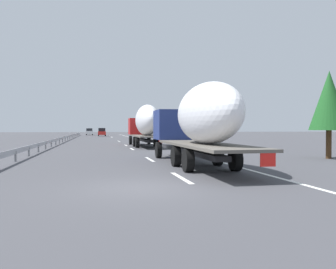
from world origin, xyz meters
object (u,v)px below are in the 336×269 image
object	(u,v)px
truck_trailing	(198,120)
road_sign	(150,126)
car_white_van	(89,132)
truck_lead	(145,123)
car_red_compact	(102,132)

from	to	relation	value
truck_trailing	road_sign	world-z (taller)	truck_trailing
road_sign	car_white_van	bearing A→B (deg)	12.06
truck_lead	car_red_compact	distance (m)	51.28
truck_trailing	road_sign	xyz separation A→B (m)	(37.28, -3.10, -0.09)
truck_lead	car_red_compact	bearing A→B (deg)	4.21
truck_lead	road_sign	size ratio (longest dim) A/B	4.10
car_red_compact	road_sign	size ratio (longest dim) A/B	1.27
truck_trailing	car_white_van	world-z (taller)	truck_trailing
truck_trailing	car_red_compact	bearing A→B (deg)	3.05
truck_lead	car_red_compact	world-z (taller)	truck_lead
road_sign	truck_trailing	bearing A→B (deg)	175.25
car_white_van	truck_trailing	bearing A→B (deg)	-175.27
truck_lead	truck_trailing	xyz separation A→B (m)	(-19.57, -0.00, -0.14)
car_white_van	truck_lead	bearing A→B (deg)	-173.86
truck_trailing	car_white_van	bearing A→B (deg)	4.73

